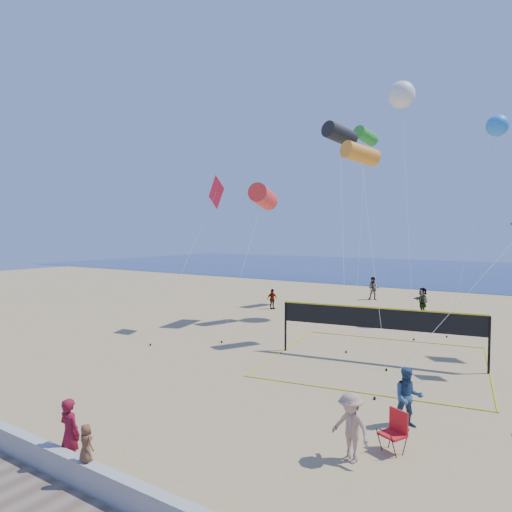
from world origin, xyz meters
The scene contains 19 objects.
ground centered at (0.00, 0.00, 0.00)m, with size 120.00×120.00×0.00m, color tan.
ocean centered at (0.00, 62.00, 0.01)m, with size 140.00×50.00×0.03m, color navy.
seawall centered at (0.00, -3.00, 0.30)m, with size 32.00×0.30×0.60m, color #B3B2AE.
woman centered at (-1.74, -2.68, 0.86)m, with size 0.63×0.41×1.72m, color maroon.
toddler centered at (-0.71, -2.98, 1.02)m, with size 0.41×0.27×0.84m, color brown.
bystander_a centered at (4.40, 4.17, 0.88)m, with size 0.85×0.66×1.75m, color #2E4E73.
bystander_b centered at (3.75, 1.36, 0.86)m, with size 1.11×0.64×1.73m, color tan.
far_person_0 centered at (-9.51, 19.47, 0.74)m, with size 0.87×0.36×1.49m, color gray.
far_person_1 centered at (0.34, 23.22, 0.93)m, with size 1.73×0.55×1.87m, color gray.
far_person_3 centered at (-4.78, 28.12, 0.96)m, with size 0.93×0.73×1.92m, color gray.
camp_chair centered at (4.54, 2.45, 0.61)m, with size 0.75×0.86×1.20m.
volleyball_net centered at (1.47, 10.40, 1.63)m, with size 10.19×10.06×2.38m.
kite_0 centered at (-7.37, 14.87, 7.87)m, with size 2.05×7.20×8.65m.
kite_1 centered at (-3.66, 17.99, 11.83)m, with size 4.32×8.52×12.53m.
kite_2 centered at (-0.43, 13.02, 9.61)m, with size 3.53×5.04×10.19m.
kite_3 centered at (-8.41, 11.27, 7.64)m, with size 1.77×5.13×8.92m.
kite_6 centered at (-0.70, 21.01, 14.54)m, with size 3.54×6.86×15.41m.
kite_7 centered at (4.74, 22.23, 12.12)m, with size 2.38×6.14×12.78m.
kite_8 centered at (-4.57, 25.25, 13.09)m, with size 2.74×8.44×13.75m.
Camera 1 is at (7.85, -9.16, 5.69)m, focal length 32.00 mm.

